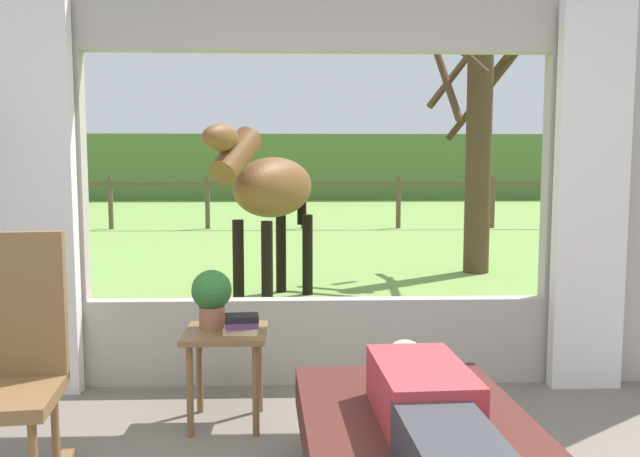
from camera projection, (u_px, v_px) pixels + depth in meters
name	position (u px, v px, depth m)	size (l,w,h in m)	color
back_wall_with_window	(318.00, 190.00, 4.19)	(5.20, 0.12, 2.55)	#ADA599
curtain_panel_left	(38.00, 199.00, 4.00)	(0.44, 0.10, 2.40)	silver
curtain_panel_right	(591.00, 198.00, 4.11)	(0.44, 0.10, 2.40)	silver
outdoor_pasture_lawn	(303.00, 223.00, 15.15)	(36.00, 21.68, 0.02)	#759E47
distant_hill_ridge	(301.00, 167.00, 24.81)	(36.00, 2.00, 2.40)	#537638
reclining_person	(431.00, 413.00, 2.40)	(0.37, 1.44, 0.22)	#B23338
rocking_chair	(4.00, 367.00, 2.87)	(0.54, 0.73, 1.12)	brown
side_table	(226.00, 347.00, 3.59)	(0.44, 0.44, 0.52)	brown
potted_plant	(212.00, 295.00, 3.62)	(0.22, 0.22, 0.32)	#9E6042
book_stack	(242.00, 324.00, 3.51)	(0.19, 0.16, 0.10)	beige
horse	(270.00, 189.00, 6.55)	(1.17, 1.75, 1.73)	brown
pasture_tree	(478.00, 146.00, 8.31)	(1.33, 1.38, 3.24)	#4C3823
pasture_fence_line	(303.00, 194.00, 13.87)	(16.10, 0.10, 1.10)	brown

